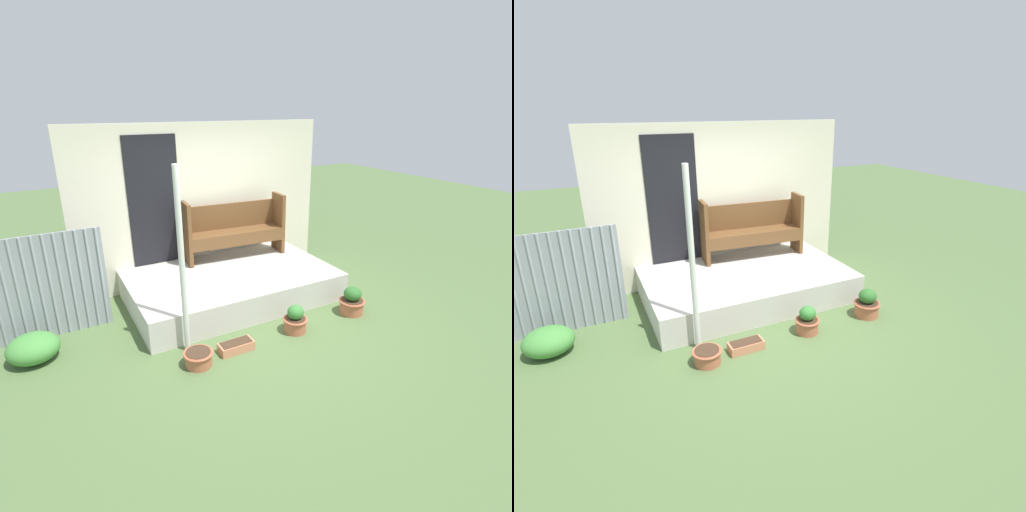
# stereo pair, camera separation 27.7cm
# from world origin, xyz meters

# --- Properties ---
(ground_plane) EXTENTS (24.00, 24.00, 0.00)m
(ground_plane) POSITION_xyz_m (0.00, 0.00, 0.00)
(ground_plane) COLOR #516B3D
(porch_slab) EXTENTS (3.06, 1.87, 0.43)m
(porch_slab) POSITION_xyz_m (0.05, 0.93, 0.21)
(porch_slab) COLOR beige
(porch_slab) RESTS_ON ground_plane
(house_wall) EXTENTS (4.26, 0.08, 2.60)m
(house_wall) POSITION_xyz_m (0.01, 1.90, 1.31)
(house_wall) COLOR beige
(house_wall) RESTS_ON ground_plane
(fence_corrugated) EXTENTS (2.31, 0.05, 1.38)m
(fence_corrugated) POSITION_xyz_m (-2.89, 1.07, 0.69)
(fence_corrugated) COLOR gray
(fence_corrugated) RESTS_ON ground_plane
(support_post) EXTENTS (0.07, 0.07, 2.27)m
(support_post) POSITION_xyz_m (-1.06, -0.10, 1.13)
(support_post) COLOR silver
(support_post) RESTS_ON ground_plane
(bench) EXTENTS (1.71, 0.53, 1.01)m
(bench) POSITION_xyz_m (0.41, 1.54, 0.95)
(bench) COLOR brown
(bench) RESTS_ON porch_slab
(flower_pot_left) EXTENTS (0.35, 0.35, 0.18)m
(flower_pot_left) POSITION_xyz_m (-1.05, -0.45, 0.10)
(flower_pot_left) COLOR #B26042
(flower_pot_left) RESTS_ON ground_plane
(flower_pot_middle) EXTENTS (0.33, 0.33, 0.38)m
(flower_pot_middle) POSITION_xyz_m (0.35, -0.38, 0.17)
(flower_pot_middle) COLOR #B26042
(flower_pot_middle) RESTS_ON ground_plane
(flower_pot_right) EXTENTS (0.38, 0.38, 0.41)m
(flower_pot_right) POSITION_xyz_m (1.35, -0.36, 0.18)
(flower_pot_right) COLOR #B26042
(flower_pot_right) RESTS_ON ground_plane
(planter_box_rect) EXTENTS (0.44, 0.19, 0.12)m
(planter_box_rect) POSITION_xyz_m (-0.54, -0.41, 0.06)
(planter_box_rect) COLOR tan
(planter_box_rect) RESTS_ON ground_plane
(shrub_by_fence) EXTENTS (0.59, 0.53, 0.34)m
(shrub_by_fence) POSITION_xyz_m (-2.71, 0.57, 0.17)
(shrub_by_fence) COLOR #478C3D
(shrub_by_fence) RESTS_ON ground_plane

